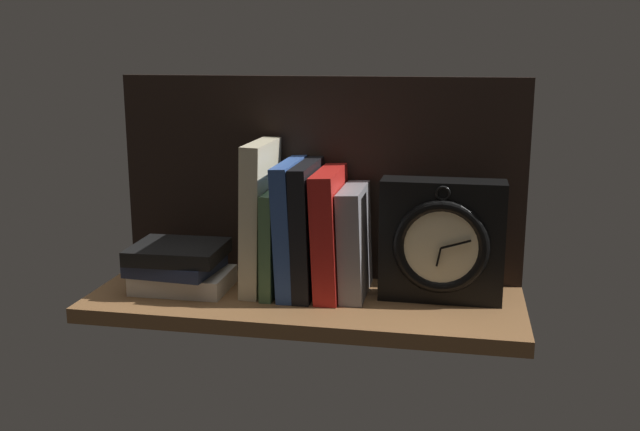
# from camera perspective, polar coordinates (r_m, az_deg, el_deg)

# --- Properties ---
(ground_plane) EXTENTS (0.73, 0.26, 0.03)m
(ground_plane) POSITION_cam_1_polar(r_m,az_deg,el_deg) (1.24, -1.23, -6.91)
(ground_plane) COLOR brown
(back_panel) EXTENTS (0.73, 0.01, 0.36)m
(back_panel) POSITION_cam_1_polar(r_m,az_deg,el_deg) (1.31, -0.10, 2.94)
(back_panel) COLOR black
(back_panel) RESTS_ON ground_plane
(book_cream_twain) EXTENTS (0.04, 0.15, 0.26)m
(book_cream_twain) POSITION_cam_1_polar(r_m,az_deg,el_deg) (1.25, -4.70, -0.05)
(book_cream_twain) COLOR beige
(book_cream_twain) RESTS_ON ground_plane
(book_green_romantic) EXTENTS (0.02, 0.17, 0.18)m
(book_green_romantic) POSITION_cam_1_polar(r_m,az_deg,el_deg) (1.25, -3.40, -1.84)
(book_green_romantic) COLOR #476B44
(book_green_romantic) RESTS_ON ground_plane
(book_blue_modern) EXTENTS (0.04, 0.17, 0.22)m
(book_blue_modern) POSITION_cam_1_polar(r_m,az_deg,el_deg) (1.24, -2.20, -0.89)
(book_blue_modern) COLOR #2D4C8E
(book_blue_modern) RESTS_ON ground_plane
(book_black_skeptic) EXTENTS (0.03, 0.17, 0.22)m
(book_black_skeptic) POSITION_cam_1_polar(r_m,az_deg,el_deg) (1.24, -0.80, -0.98)
(book_black_skeptic) COLOR black
(book_black_skeptic) RESTS_ON ground_plane
(book_red_requiem) EXTENTS (0.05, 0.17, 0.21)m
(book_red_requiem) POSITION_cam_1_polar(r_m,az_deg,el_deg) (1.23, 0.85, -1.31)
(book_red_requiem) COLOR red
(book_red_requiem) RESTS_ON ground_plane
(book_gray_chess) EXTENTS (0.05, 0.14, 0.18)m
(book_gray_chess) POSITION_cam_1_polar(r_m,az_deg,el_deg) (1.23, 2.73, -2.03)
(book_gray_chess) COLOR gray
(book_gray_chess) RESTS_ON ground_plane
(framed_clock) EXTENTS (0.20, 0.08, 0.20)m
(framed_clock) POSITION_cam_1_polar(r_m,az_deg,el_deg) (1.21, 9.50, -2.03)
(framed_clock) COLOR black
(framed_clock) RESTS_ON ground_plane
(book_stack_side) EXTENTS (0.17, 0.14, 0.08)m
(book_stack_side) POSITION_cam_1_polar(r_m,az_deg,el_deg) (1.28, -11.01, -3.98)
(book_stack_side) COLOR beige
(book_stack_side) RESTS_ON ground_plane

